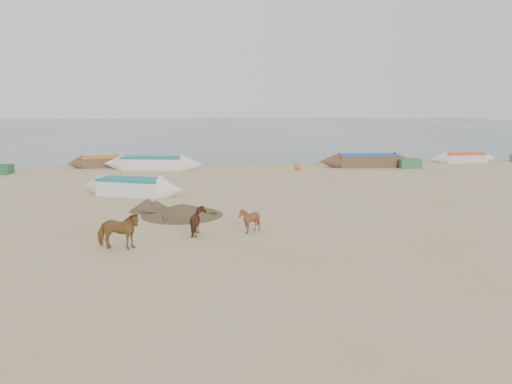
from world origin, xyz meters
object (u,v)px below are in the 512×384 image
(calf_front, at_px, (250,220))
(calf_right, at_px, (199,221))
(cow_adult, at_px, (118,231))
(near_canoe, at_px, (132,187))

(calf_front, xyz_separation_m, calf_right, (-1.77, -0.12, 0.01))
(calf_front, bearing_deg, calf_right, -88.25)
(cow_adult, xyz_separation_m, calf_front, (4.26, 1.65, -0.12))
(cow_adult, distance_m, calf_right, 2.92)
(calf_right, xyz_separation_m, near_canoe, (-3.54, 8.03, -0.06))
(calf_front, xyz_separation_m, near_canoe, (-5.31, 7.91, -0.04))
(cow_adult, bearing_deg, calf_front, -63.20)
(cow_adult, bearing_deg, near_canoe, 11.96)
(near_canoe, bearing_deg, cow_adult, -63.26)
(near_canoe, bearing_deg, calf_right, -45.73)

